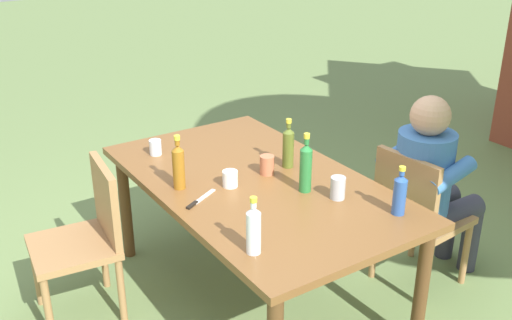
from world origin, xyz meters
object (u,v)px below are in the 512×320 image
at_px(bottle_clear, 254,229).
at_px(table_knife, 199,200).
at_px(person_in_white_shirt, 431,181).
at_px(bottle_blue, 400,194).
at_px(dining_table, 256,193).
at_px(bottle_amber, 179,166).
at_px(backpack_by_far_side, 219,169).
at_px(cup_white, 230,179).
at_px(cup_glass, 155,147).
at_px(bottle_green, 306,167).
at_px(cup_steel, 338,188).
at_px(bottle_olive, 288,146).
at_px(chair_near_left, 87,234).
at_px(cup_terracotta, 267,165).
at_px(chair_far_right, 416,213).

distance_m(bottle_clear, table_knife, 0.56).
height_order(person_in_white_shirt, bottle_blue, person_in_white_shirt).
relative_size(dining_table, bottle_blue, 7.27).
bearing_deg(bottle_amber, backpack_by_far_side, 142.00).
distance_m(bottle_blue, cup_white, 0.87).
distance_m(bottle_clear, cup_glass, 1.22).
distance_m(dining_table, cup_white, 0.20).
distance_m(bottle_clear, bottle_amber, 0.74).
distance_m(person_in_white_shirt, bottle_green, 0.84).
distance_m(cup_glass, cup_steel, 1.15).
distance_m(cup_white, backpack_by_far_side, 1.50).
relative_size(bottle_clear, bottle_olive, 0.93).
xyz_separation_m(cup_white, backpack_by_far_side, (-1.23, 0.63, -0.57)).
xyz_separation_m(bottle_blue, cup_glass, (-1.31, -0.67, -0.06)).
bearing_deg(bottle_clear, bottle_blue, 83.07).
relative_size(bottle_green, cup_steel, 2.75).
bearing_deg(cup_white, person_in_white_shirt, 68.87).
bearing_deg(bottle_amber, cup_glass, 169.95).
bearing_deg(table_knife, bottle_green, 68.64).
xyz_separation_m(bottle_clear, cup_glass, (-1.21, 0.10, -0.07)).
distance_m(cup_glass, backpack_by_far_side, 1.15).
height_order(chair_near_left, table_knife, chair_near_left).
relative_size(chair_near_left, cup_terracotta, 8.20).
distance_m(dining_table, table_knife, 0.38).
distance_m(cup_steel, cup_white, 0.56).
relative_size(person_in_white_shirt, cup_steel, 10.17).
bearing_deg(person_in_white_shirt, chair_near_left, -114.46).
bearing_deg(bottle_blue, cup_terracotta, -159.53).
bearing_deg(cup_glass, chair_near_left, -66.64).
height_order(chair_far_right, bottle_amber, bottle_amber).
distance_m(dining_table, chair_near_left, 0.93).
distance_m(chair_far_right, bottle_olive, 0.83).
distance_m(bottle_blue, cup_glass, 1.47).
relative_size(cup_glass, cup_terracotta, 0.86).
height_order(chair_near_left, cup_glass, chair_near_left).
xyz_separation_m(bottle_green, cup_glass, (-0.87, -0.44, -0.09)).
height_order(bottle_olive, cup_white, bottle_olive).
bearing_deg(cup_steel, bottle_olive, 177.36).
xyz_separation_m(bottle_clear, bottle_olive, (-0.64, 0.65, 0.01)).
xyz_separation_m(chair_far_right, backpack_by_far_side, (-1.66, -0.35, -0.27)).
distance_m(chair_far_right, cup_glass, 1.56).
distance_m(person_in_white_shirt, cup_white, 1.17).
height_order(bottle_blue, cup_glass, bottle_blue).
relative_size(dining_table, cup_white, 20.64).
bearing_deg(chair_far_right, bottle_clear, -81.71).
height_order(cup_terracotta, cup_white, cup_terracotta).
distance_m(chair_near_left, bottle_blue, 1.65).
bearing_deg(bottle_olive, cup_white, -84.72).
xyz_separation_m(bottle_amber, cup_white, (0.13, 0.23, -0.08)).
bearing_deg(cup_glass, chair_far_right, 47.38).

